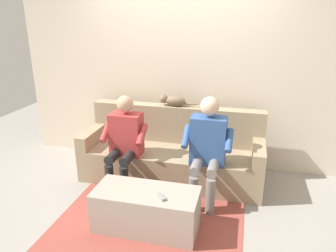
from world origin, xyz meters
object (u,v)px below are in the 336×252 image
Objects in this scene: coffee_table at (146,210)px; remote_gray at (161,197)px; person_left_seated at (207,145)px; person_right_seated at (125,139)px; cat_on_backrest at (173,101)px; couch at (172,154)px.

remote_gray reaches higher than coffee_table.
person_right_seated is at bearing -0.04° from person_left_seated.
person_left_seated is 0.87m from cat_on_backrest.
cat_on_backrest is 1.52m from remote_gray.
cat_on_backrest reaches higher than couch.
person_right_seated is at bearing 54.82° from cat_on_backrest.
remote_gray is (-0.66, 0.79, -0.20)m from person_right_seated.
person_right_seated reaches higher than cat_on_backrest.
person_right_seated is at bearing -179.62° from remote_gray.
coffee_table is 0.29m from remote_gray.
remote_gray is (-0.22, 1.40, -0.54)m from cat_on_backrest.
cat_on_backrest is at bearing -77.83° from couch.
person_right_seated is 2.31× the size of cat_on_backrest.
person_left_seated reaches higher than person_right_seated.
remote_gray is at bearing 98.48° from couch.
couch is at bearing 102.17° from cat_on_backrest.
coffee_table is at bearing 90.00° from couch.
person_right_seated is (0.97, -0.00, -0.03)m from person_left_seated.
couch is at bearing 148.85° from remote_gray.
couch reaches higher than coffee_table.
remote_gray is at bearing 156.02° from coffee_table.
remote_gray is at bearing 68.46° from person_left_seated.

